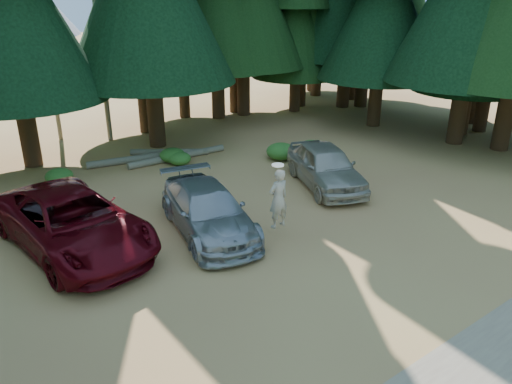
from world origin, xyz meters
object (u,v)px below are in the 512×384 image
Objects in this scene: red_pickup at (73,222)px; silver_minivan_center at (208,211)px; silver_minivan_right at (326,166)px; log_left at (139,158)px; log_right at (178,157)px; frisbee_player at (278,198)px; log_mid at (169,152)px.

silver_minivan_center is at bearing -27.50° from red_pickup.
silver_minivan_right reaches higher than silver_minivan_center.
silver_minivan_right is 1.05× the size of log_left.
silver_minivan_right reaches higher than log_left.
red_pickup reaches higher than log_left.
silver_minivan_center is 7.71m from log_left.
silver_minivan_center is 1.07× the size of silver_minivan_right.
log_right is (1.49, -0.74, -0.01)m from log_left.
frisbee_player reaches higher than silver_minivan_right.
red_pickup reaches higher than log_mid.
log_right reaches higher than log_mid.
silver_minivan_right is (9.35, -0.72, -0.05)m from red_pickup.
silver_minivan_right is 6.91m from log_right.
silver_minivan_right is 7.66m from log_mid.
log_mid is 0.83m from log_right.
frisbee_player reaches higher than red_pickup.
log_left reaches higher than log_right.
frisbee_player is (1.56, -1.51, 0.53)m from silver_minivan_center.
silver_minivan_right is at bearing -10.95° from red_pickup.
red_pickup reaches higher than silver_minivan_center.
silver_minivan_right is 4.68m from frisbee_player.
silver_minivan_right is (5.67, 0.69, 0.07)m from silver_minivan_center.
log_mid is at bearing 90.04° from log_right.
silver_minivan_center is 2.52× the size of frisbee_player.
red_pickup is 1.31× the size of silver_minivan_right.
silver_minivan_center is at bearing -151.03° from silver_minivan_right.
silver_minivan_center reaches higher than log_mid.
red_pickup reaches higher than silver_minivan_right.
log_left is at bearing 94.21° from silver_minivan_center.
log_right is (2.62, 6.86, -0.58)m from silver_minivan_center.
log_right is at bearing -97.39° from frisbee_player.
silver_minivan_right is at bearing 19.60° from silver_minivan_center.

